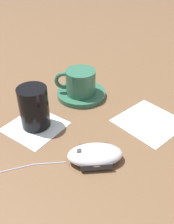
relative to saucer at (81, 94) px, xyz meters
The scene contains 7 objects.
ground_plane 0.08m from the saucer, 101.91° to the left, with size 3.00×3.00×0.00m, color brown.
saucer is the anchor object (origin of this frame).
coffee_cup 0.04m from the saucer, 76.57° to the left, with size 0.10×0.08×0.06m.
computer_mouse 0.23m from the saucer, 116.42° to the left, with size 0.12×0.10×0.03m.
napkin_under_glass 0.16m from the saucer, 71.61° to the left, with size 0.11×0.11×0.00m, color white.
drinking_glass 0.16m from the saucer, 71.02° to the left, with size 0.06×0.06×0.09m, color black.
napkin_spare 0.19m from the saucer, 163.21° to the left, with size 0.13×0.13×0.00m, color silver.
Camera 1 is at (-0.18, 0.45, 0.35)m, focal length 40.00 mm.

